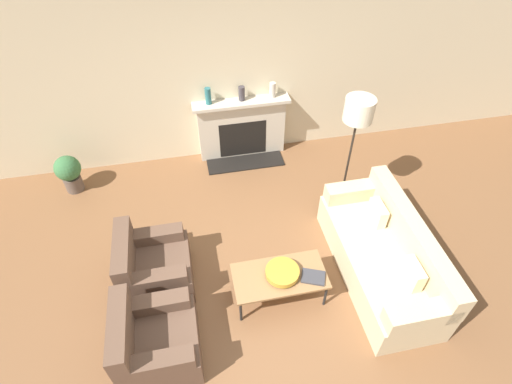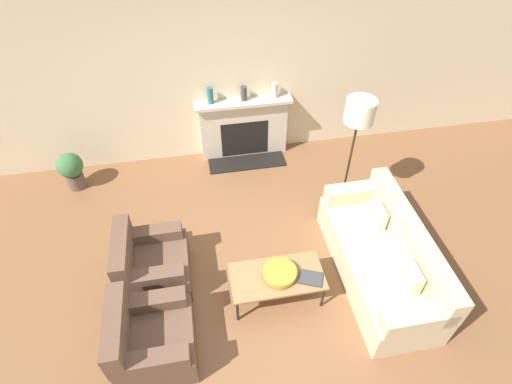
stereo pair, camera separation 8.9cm
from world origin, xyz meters
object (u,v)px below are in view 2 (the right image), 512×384
(mantel_vase_left, at_px, (210,95))
(floor_lamp, at_px, (358,121))
(armchair_near, at_px, (150,339))
(fireplace, at_px, (244,129))
(mantel_vase_center_right, at_px, (275,90))
(armchair_far, at_px, (151,265))
(coffee_table, at_px, (277,277))
(potted_plant, at_px, (71,169))
(couch, at_px, (382,258))
(bowl, at_px, (280,273))
(mantel_vase_center_left, at_px, (244,93))
(book, at_px, (311,278))

(mantel_vase_left, bearing_deg, floor_lamp, -40.34)
(armchair_near, height_order, floor_lamp, floor_lamp)
(armchair_near, bearing_deg, mantel_vase_left, -17.13)
(fireplace, xyz_separation_m, mantel_vase_center_right, (0.50, 0.02, 0.64))
(armchair_far, relative_size, coffee_table, 0.76)
(armchair_near, bearing_deg, fireplace, -24.78)
(armchair_near, height_order, potted_plant, armchair_near)
(floor_lamp, xyz_separation_m, mantel_vase_left, (-1.73, 1.46, -0.31))
(potted_plant, bearing_deg, couch, -30.86)
(mantel_vase_center_right, bearing_deg, coffee_table, -101.18)
(armchair_far, bearing_deg, coffee_table, -108.91)
(bowl, bearing_deg, potted_plant, 137.45)
(couch, bearing_deg, armchair_near, -79.19)
(bowl, xyz_separation_m, mantel_vase_center_right, (0.53, 2.82, 0.68))
(couch, relative_size, coffee_table, 1.91)
(mantel_vase_center_left, bearing_deg, couch, -65.40)
(fireplace, relative_size, bowl, 3.90)
(fireplace, xyz_separation_m, mantel_vase_center_left, (0.02, 0.02, 0.64))
(armchair_far, xyz_separation_m, floor_lamp, (2.73, 0.86, 1.17))
(fireplace, bearing_deg, floor_lamp, -49.69)
(book, xyz_separation_m, mantel_vase_center_right, (0.19, 2.92, 0.72))
(fireplace, height_order, bowl, fireplace)
(fireplace, distance_m, armchair_near, 3.59)
(bowl, xyz_separation_m, mantel_vase_left, (-0.47, 2.82, 0.69))
(armchair_near, relative_size, mantel_vase_center_right, 3.47)
(couch, xyz_separation_m, floor_lamp, (-0.04, 1.28, 1.15))
(armchair_far, xyz_separation_m, bowl, (1.47, -0.50, 0.16))
(bowl, height_order, mantel_vase_left, mantel_vase_left)
(mantel_vase_center_left, bearing_deg, fireplace, -135.47)
(mantel_vase_center_left, bearing_deg, floor_lamp, -50.35)
(floor_lamp, xyz_separation_m, mantel_vase_center_right, (-0.73, 1.46, -0.33))
(fireplace, xyz_separation_m, book, (0.31, -2.91, -0.08))
(fireplace, height_order, armchair_far, fireplace)
(coffee_table, xyz_separation_m, potted_plant, (-2.63, 2.45, -0.03))
(armchair_near, distance_m, armchair_far, 0.95)
(mantel_vase_left, distance_m, mantel_vase_center_right, 0.99)
(couch, bearing_deg, armchair_far, -98.58)
(floor_lamp, distance_m, mantel_vase_center_right, 1.67)
(mantel_vase_center_left, bearing_deg, armchair_near, -114.91)
(bowl, bearing_deg, floor_lamp, 47.06)
(mantel_vase_left, xyz_separation_m, potted_plant, (-2.20, -0.37, -0.80))
(fireplace, distance_m, armchair_far, 2.76)
(couch, relative_size, mantel_vase_left, 7.99)
(mantel_vase_left, bearing_deg, armchair_far, -113.46)
(fireplace, bearing_deg, book, -83.96)
(armchair_near, xyz_separation_m, mantel_vase_left, (1.01, 3.27, 0.85))
(mantel_vase_left, bearing_deg, mantel_vase_center_right, 0.00)
(book, bearing_deg, potted_plant, 161.95)
(armchair_near, xyz_separation_m, potted_plant, (-1.19, 2.90, 0.05))
(armchair_far, relative_size, book, 2.56)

